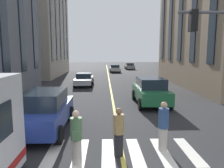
# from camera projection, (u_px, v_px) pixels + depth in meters

# --- Properties ---
(lane_centre_line) EXTENTS (80.00, 0.16, 0.01)m
(lane_centre_line) POSITION_uv_depth(u_px,v_px,m) (110.00, 85.00, 24.53)
(lane_centre_line) COLOR #D8C64C
(lane_centre_line) RESTS_ON ground_plane
(crosswalk_marking) EXTENTS (2.40, 5.45, 0.01)m
(crosswalk_marking) POSITION_uv_depth(u_px,v_px,m) (122.00, 152.00, 8.00)
(crosswalk_marking) COLOR silver
(crosswalk_marking) RESTS_ON ground_plane
(car_grey_parked_a) EXTENTS (4.40, 1.95, 1.37)m
(car_grey_parked_a) POSITION_uv_depth(u_px,v_px,m) (130.00, 66.00, 47.87)
(car_grey_parked_a) COLOR slate
(car_grey_parked_a) RESTS_ON ground_plane
(car_silver_near) EXTENTS (4.40, 1.95, 1.37)m
(car_silver_near) POSITION_uv_depth(u_px,v_px,m) (115.00, 68.00, 40.88)
(car_silver_near) COLOR #B7BABF
(car_silver_near) RESTS_ON ground_plane
(car_silver_mid) EXTENTS (4.40, 1.95, 1.37)m
(car_silver_mid) POSITION_uv_depth(u_px,v_px,m) (84.00, 79.00, 24.09)
(car_silver_mid) COLOR #B7BABF
(car_silver_mid) RESTS_ON ground_plane
(car_green_far) EXTENTS (4.70, 2.14, 1.88)m
(car_green_far) POSITION_uv_depth(u_px,v_px,m) (150.00, 91.00, 15.31)
(car_green_far) COLOR #1E6038
(car_green_far) RESTS_ON ground_plane
(car_blue_trailing) EXTENTS (4.70, 2.14, 1.88)m
(car_blue_trailing) POSITION_uv_depth(u_px,v_px,m) (45.00, 111.00, 10.08)
(car_blue_trailing) COLOR navy
(car_blue_trailing) RESTS_ON ground_plane
(pedestrian_near) EXTENTS (0.38, 0.38, 1.84)m
(pedestrian_near) POSITION_uv_depth(u_px,v_px,m) (163.00, 126.00, 8.05)
(pedestrian_near) COLOR beige
(pedestrian_near) RESTS_ON ground_plane
(pedestrian_companion) EXTENTS (0.50, 0.38, 1.73)m
(pedestrian_companion) POSITION_uv_depth(u_px,v_px,m) (119.00, 132.00, 7.62)
(pedestrian_companion) COLOR black
(pedestrian_companion) RESTS_ON ground_plane
(pedestrian_far) EXTENTS (0.50, 0.38, 1.79)m
(pedestrian_far) POSITION_uv_depth(u_px,v_px,m) (76.00, 138.00, 7.04)
(pedestrian_far) COLOR beige
(pedestrian_far) RESTS_ON ground_plane
(building_left_far) EXTENTS (15.08, 9.81, 17.78)m
(building_left_far) POSITION_uv_depth(u_px,v_px,m) (29.00, 18.00, 34.06)
(building_left_far) COLOR #A89E8E
(building_left_far) RESTS_ON ground_plane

